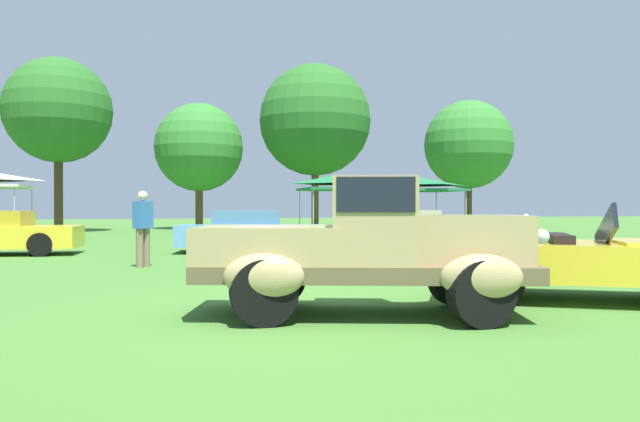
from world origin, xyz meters
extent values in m
plane|color=#42752D|center=(0.00, 0.00, 0.00)|extent=(120.00, 120.00, 0.00)
cube|color=brown|center=(0.71, -0.54, 0.56)|extent=(4.30, 2.55, 0.20)
cube|color=tan|center=(1.87, -0.89, 0.94)|extent=(1.75, 1.48, 0.60)
ellipsoid|color=silver|center=(2.61, -1.11, 0.92)|extent=(0.30, 0.54, 0.68)
cube|color=tan|center=(0.81, -0.57, 1.18)|extent=(1.32, 1.59, 1.04)
cube|color=black|center=(0.81, -0.57, 1.48)|extent=(1.25, 1.60, 0.40)
cube|color=tan|center=(-0.39, -0.21, 0.86)|extent=(2.10, 1.86, 0.48)
ellipsoid|color=tan|center=(2.14, -0.21, 0.56)|extent=(0.98, 0.61, 0.52)
ellipsoid|color=tan|center=(1.72, -1.60, 0.56)|extent=(0.98, 0.61, 0.52)
ellipsoid|color=tan|center=(-0.18, 0.49, 0.56)|extent=(0.98, 0.61, 0.52)
ellipsoid|color=tan|center=(-0.60, -0.90, 0.56)|extent=(0.98, 0.61, 0.52)
sphere|color=silver|center=(2.78, -0.70, 1.00)|extent=(0.18, 0.18, 0.18)
sphere|color=silver|center=(2.52, -1.54, 1.00)|extent=(0.18, 0.18, 0.18)
cylinder|color=black|center=(2.14, -0.21, 0.38)|extent=(0.76, 0.24, 0.76)
cylinder|color=black|center=(1.72, -1.60, 0.38)|extent=(0.76, 0.24, 0.76)
cylinder|color=black|center=(-0.18, 0.49, 0.38)|extent=(0.76, 0.24, 0.76)
cylinder|color=black|center=(-0.60, -0.90, 0.38)|extent=(0.76, 0.24, 0.76)
cube|color=yellow|center=(4.16, -0.26, 0.57)|extent=(4.31, 3.40, 0.52)
cube|color=black|center=(4.38, -0.38, 0.99)|extent=(0.65, 1.12, 0.82)
cube|color=black|center=(3.83, -0.08, 0.81)|extent=(0.82, 1.19, 0.28)
cylinder|color=black|center=(3.45, 1.00, 0.33)|extent=(0.66, 0.20, 0.66)
cylinder|color=black|center=(2.72, -0.36, 0.33)|extent=(0.66, 0.20, 0.66)
cylinder|color=black|center=(-4.85, 9.92, 0.32)|extent=(0.64, 0.22, 0.64)
cube|color=#669EDB|center=(0.89, 9.95, 0.50)|extent=(4.58, 2.50, 0.60)
cube|color=#517EAF|center=(0.72, 9.98, 1.00)|extent=(2.15, 1.79, 0.44)
cylinder|color=black|center=(2.01, 8.93, 0.32)|extent=(0.64, 0.22, 0.64)
cylinder|color=black|center=(-0.53, 9.44, 0.32)|extent=(0.64, 0.22, 0.64)
cube|color=beige|center=(6.47, 11.18, 0.50)|extent=(4.25, 1.99, 0.60)
cube|color=#B3AB8E|center=(6.31, 11.19, 1.00)|extent=(1.92, 1.58, 0.44)
cylinder|color=black|center=(7.65, 10.31, 0.32)|extent=(0.64, 0.22, 0.64)
cylinder|color=black|center=(5.18, 10.50, 0.32)|extent=(0.64, 0.22, 0.64)
cylinder|color=#7F7056|center=(-2.03, 6.36, 0.43)|extent=(0.16, 0.16, 0.86)
cylinder|color=#7F7056|center=(-2.17, 6.22, 0.43)|extent=(0.16, 0.16, 0.86)
cube|color=#336BB2|center=(-2.10, 6.29, 1.16)|extent=(0.45, 0.46, 0.60)
sphere|color=beige|center=(-2.10, 6.29, 1.58)|extent=(0.22, 0.22, 0.22)
cylinder|color=#283351|center=(3.40, 7.89, 0.43)|extent=(0.16, 0.16, 0.86)
cylinder|color=#283351|center=(3.55, 8.02, 0.43)|extent=(0.16, 0.16, 0.86)
cube|color=silver|center=(3.47, 7.95, 1.16)|extent=(0.46, 0.44, 0.60)
sphere|color=brown|center=(3.47, 7.95, 1.58)|extent=(0.22, 0.22, 0.22)
cylinder|color=#B7B7BC|center=(-6.80, 19.18, 1.02)|extent=(0.05, 0.05, 2.05)
cylinder|color=#B7B7BC|center=(-6.80, 16.13, 1.02)|extent=(0.05, 0.05, 2.05)
cylinder|color=#B7B7BC|center=(6.94, 19.16, 1.02)|extent=(0.05, 0.05, 2.05)
cylinder|color=#B7B7BC|center=(6.94, 16.62, 1.02)|extent=(0.05, 0.05, 2.05)
cylinder|color=#B7B7BC|center=(4.40, 19.16, 1.02)|extent=(0.05, 0.05, 2.05)
cylinder|color=#B7B7BC|center=(4.40, 16.62, 1.02)|extent=(0.05, 0.05, 2.05)
cube|color=#1E703D|center=(5.67, 17.89, 2.10)|extent=(2.82, 2.82, 0.10)
pyramid|color=#1E703D|center=(5.67, 17.89, 2.52)|extent=(2.76, 2.76, 0.38)
cylinder|color=#B7B7BC|center=(11.73, 20.26, 1.02)|extent=(0.05, 0.05, 2.05)
cylinder|color=#B7B7BC|center=(11.73, 17.21, 1.02)|extent=(0.05, 0.05, 2.05)
cylinder|color=#B7B7BC|center=(8.69, 20.26, 1.02)|extent=(0.05, 0.05, 2.05)
cylinder|color=#B7B7BC|center=(8.69, 17.21, 1.02)|extent=(0.05, 0.05, 2.05)
cube|color=#1E703D|center=(10.21, 18.74, 2.10)|extent=(3.38, 3.38, 0.10)
pyramid|color=#1E703D|center=(10.21, 18.74, 2.52)|extent=(3.31, 3.31, 0.38)
cylinder|color=#47331E|center=(-6.84, 26.09, 2.41)|extent=(0.44, 0.44, 4.83)
sphere|color=#286623|center=(-6.84, 26.09, 6.32)|extent=(5.43, 5.43, 5.43)
cylinder|color=brown|center=(0.49, 28.66, 1.70)|extent=(0.44, 0.44, 3.40)
sphere|color=#337A2D|center=(0.49, 28.66, 4.83)|extent=(5.20, 5.20, 5.20)
cylinder|color=brown|center=(7.35, 27.80, 2.36)|extent=(0.44, 0.44, 4.71)
sphere|color=#286623|center=(7.35, 27.80, 6.57)|extent=(6.75, 6.75, 6.75)
cylinder|color=#47331E|center=(16.56, 25.83, 1.82)|extent=(0.44, 0.44, 3.64)
sphere|color=#337A2D|center=(16.56, 25.83, 5.13)|extent=(5.41, 5.41, 5.41)
camera|label=1|loc=(-1.72, -7.59, 1.35)|focal=33.85mm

